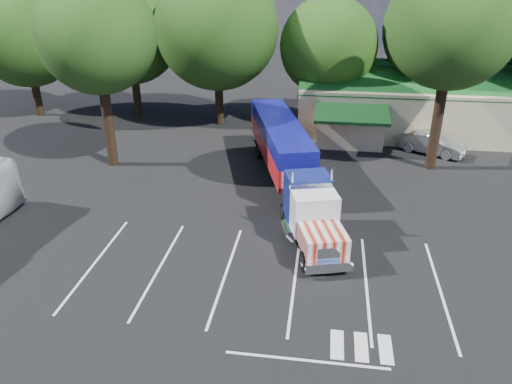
# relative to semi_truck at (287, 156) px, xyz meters

# --- Properties ---
(ground) EXTENTS (120.00, 120.00, 0.00)m
(ground) POSITION_rel_semi_truck_xyz_m (-1.95, -3.76, -2.15)
(ground) COLOR black
(ground) RESTS_ON ground
(event_hall) EXTENTS (24.20, 14.12, 5.55)m
(event_hall) POSITION_rel_semi_truck_xyz_m (11.79, 14.05, 0.06)
(event_hall) COLOR #BFB98E
(event_hall) RESTS_ON ground
(tree_row_a) EXTENTS (9.00, 9.00, 11.68)m
(tree_row_a) POSITION_rel_semi_truck_xyz_m (-23.95, 12.74, 5.01)
(tree_row_a) COLOR black
(tree_row_a) RESTS_ON ground
(tree_row_b) EXTENTS (8.40, 8.40, 11.35)m
(tree_row_b) POSITION_rel_semi_truck_xyz_m (-14.95, 14.04, 4.98)
(tree_row_b) COLOR black
(tree_row_b) RESTS_ON ground
(tree_row_c) EXTENTS (10.00, 10.00, 13.05)m
(tree_row_c) POSITION_rel_semi_truck_xyz_m (-6.95, 12.44, 5.89)
(tree_row_c) COLOR black
(tree_row_c) RESTS_ON ground
(tree_row_d) EXTENTS (8.00, 8.00, 10.60)m
(tree_row_d) POSITION_rel_semi_truck_xyz_m (2.05, 13.74, 4.43)
(tree_row_d) COLOR black
(tree_row_d) RESTS_ON ground
(tree_row_e) EXTENTS (9.60, 9.60, 12.90)m
(tree_row_e) POSITION_rel_semi_truck_xyz_m (11.05, 14.24, 5.94)
(tree_row_e) COLOR black
(tree_row_e) RESTS_ON ground
(tree_near_left) EXTENTS (7.60, 7.60, 12.65)m
(tree_near_left) POSITION_rel_semi_truck_xyz_m (-12.45, 2.24, 6.66)
(tree_near_left) COLOR black
(tree_near_left) RESTS_ON ground
(tree_near_right) EXTENTS (8.00, 8.00, 13.50)m
(tree_near_right) POSITION_rel_semi_truck_xyz_m (9.55, 4.74, 7.31)
(tree_near_right) COLOR black
(tree_near_right) RESTS_ON ground
(semi_truck) EXTENTS (7.21, 18.03, 3.80)m
(semi_truck) POSITION_rel_semi_truck_xyz_m (0.00, 0.00, 0.00)
(semi_truck) COLOR black
(semi_truck) RESTS_ON ground
(woman) EXTENTS (0.55, 0.72, 1.78)m
(woman) POSITION_rel_semi_truck_xyz_m (1.28, -5.09, -1.26)
(woman) COLOR black
(woman) RESTS_ON ground
(bicycle) EXTENTS (1.40, 2.05, 1.02)m
(bicycle) POSITION_rel_semi_truck_xyz_m (1.63, 4.24, -1.64)
(bicycle) COLOR black
(bicycle) RESTS_ON ground
(silver_sedan) EXTENTS (4.97, 3.69, 1.56)m
(silver_sedan) POSITION_rel_semi_truck_xyz_m (10.05, 7.64, -1.37)
(silver_sedan) COLOR #93979A
(silver_sedan) RESTS_ON ground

